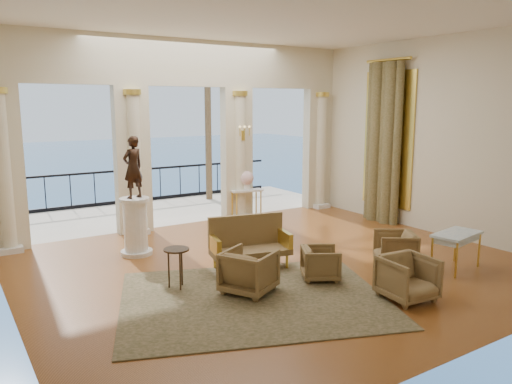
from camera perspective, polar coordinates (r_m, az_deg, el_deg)
floor at (r=9.47m, az=2.47°, el=-8.37°), size 9.00×9.00×0.00m
room_walls at (r=8.10m, az=7.25°, el=9.16°), size 9.00×9.00×9.00m
arcade at (r=12.31m, az=-7.85°, el=8.06°), size 9.00×0.56×4.50m
terrace at (r=14.45m, az=-10.93°, el=-2.29°), size 10.00×3.60×0.10m
balustrade at (r=15.83m, az=-13.16°, el=0.40°), size 9.00×0.06×1.03m
palm_tree at (r=15.72m, az=-5.60°, el=14.02°), size 2.00×2.00×4.50m
curtain at (r=12.99m, az=14.29°, el=5.45°), size 0.33×1.40×4.09m
window_frame at (r=13.13m, az=14.86°, el=5.82°), size 0.04×1.60×3.40m
wall_sconce at (r=12.71m, az=-1.45°, el=6.60°), size 0.30×0.11×0.33m
rug at (r=7.93m, az=-0.30°, el=-12.04°), size 4.89×4.37×0.02m
armchair_a at (r=8.72m, az=7.40°, el=-7.92°), size 0.80×0.82×0.63m
armchair_b at (r=8.12m, az=16.96°, el=-9.18°), size 0.80×0.76×0.76m
armchair_c at (r=9.70m, az=15.64°, el=-6.10°), size 0.93×0.94×0.71m
armchair_d at (r=8.05m, az=-0.81°, el=-8.83°), size 0.98×1.00×0.77m
settee at (r=9.24m, az=-0.82°, el=-5.76°), size 1.55×0.93×0.96m
game_table at (r=9.79m, az=21.98°, el=-4.75°), size 1.08×0.71×0.69m
pedestal at (r=10.26m, az=-13.59°, el=-3.96°), size 0.63×0.63×1.16m
statue at (r=10.04m, az=-13.87°, el=2.75°), size 0.52×0.42×1.22m
console_table at (r=13.00m, az=-1.08°, el=-0.31°), size 0.88×0.49×0.79m
urn at (r=12.93m, az=-1.09°, el=1.49°), size 0.37×0.37×0.49m
side_table at (r=8.25m, az=-9.07°, el=-7.05°), size 0.42×0.42×0.68m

